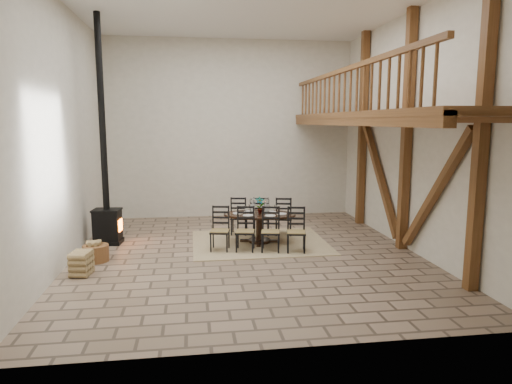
{
  "coord_description": "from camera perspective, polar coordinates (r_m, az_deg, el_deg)",
  "views": [
    {
      "loc": [
        -1.1,
        -9.07,
        2.72
      ],
      "look_at": [
        0.25,
        0.4,
        1.24
      ],
      "focal_mm": 32.0,
      "sensor_mm": 36.0,
      "label": 1
    }
  ],
  "objects": [
    {
      "name": "room_shell",
      "position": [
        9.36,
        6.17,
        10.55
      ],
      "size": [
        7.02,
        8.02,
        5.01
      ],
      "color": "silver",
      "rests_on": "ground"
    },
    {
      "name": "log_basket",
      "position": [
        9.56,
        -19.38,
        -7.14
      ],
      "size": [
        0.5,
        0.5,
        0.41
      ],
      "rotation": [
        0.0,
        0.0,
        0.43
      ],
      "color": "brown",
      "rests_on": "ground"
    },
    {
      "name": "log_stack",
      "position": [
        8.8,
        -20.99,
        -8.33
      ],
      "size": [
        0.38,
        0.48,
        0.44
      ],
      "rotation": [
        0.0,
        0.0,
        -0.16
      ],
      "color": "tan",
      "rests_on": "ground"
    },
    {
      "name": "dining_table",
      "position": [
        10.25,
        0.43,
        -4.54
      ],
      "size": [
        2.06,
        2.12,
        1.05
      ],
      "rotation": [
        0.0,
        0.0,
        -0.2
      ],
      "color": "black",
      "rests_on": "ground"
    },
    {
      "name": "ground",
      "position": [
        9.53,
        -1.14,
        -7.79
      ],
      "size": [
        8.0,
        8.0,
        0.0
      ],
      "primitive_type": "plane",
      "color": "#8E745E",
      "rests_on": "ground"
    },
    {
      "name": "rug",
      "position": [
        10.41,
        0.45,
        -6.3
      ],
      "size": [
        3.0,
        2.5,
        0.02
      ],
      "primitive_type": "cube",
      "color": "tan",
      "rests_on": "ground"
    },
    {
      "name": "wood_stove",
      "position": [
        10.64,
        -18.26,
        -0.18
      ],
      "size": [
        0.66,
        0.54,
        5.0
      ],
      "rotation": [
        0.0,
        0.0,
        -0.12
      ],
      "color": "black",
      "rests_on": "ground"
    }
  ]
}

